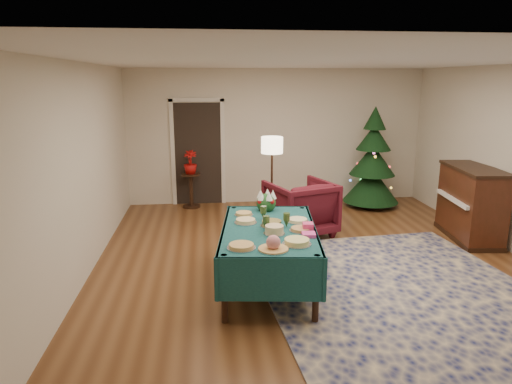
{
  "coord_description": "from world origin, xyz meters",
  "views": [
    {
      "loc": [
        -1.45,
        -5.67,
        2.48
      ],
      "look_at": [
        -0.76,
        0.46,
        0.96
      ],
      "focal_mm": 32.0,
      "sensor_mm": 36.0,
      "label": 1
    }
  ],
  "objects": [
    {
      "name": "room_shell",
      "position": [
        0.0,
        0.0,
        1.35
      ],
      "size": [
        7.0,
        7.0,
        7.0
      ],
      "color": "#593319",
      "rests_on": "ground"
    },
    {
      "name": "side_table",
      "position": [
        -1.75,
        3.2,
        0.33
      ],
      "size": [
        0.38,
        0.38,
        0.68
      ],
      "color": "black",
      "rests_on": "ground"
    },
    {
      "name": "goblet_0",
      "position": [
        -0.74,
        -0.19,
        0.85
      ],
      "size": [
        0.08,
        0.08,
        0.18
      ],
      "color": "#2D471E",
      "rests_on": "buffet_table"
    },
    {
      "name": "piano",
      "position": [
        2.7,
        0.86,
        0.57
      ],
      "size": [
        0.77,
        1.4,
        1.16
      ],
      "color": "black",
      "rests_on": "ground"
    },
    {
      "name": "platter_6",
      "position": [
        -0.68,
        -0.47,
        0.79
      ],
      "size": [
        0.28,
        0.28,
        0.07
      ],
      "color": "silver",
      "rests_on": "buffet_table"
    },
    {
      "name": "gift_box",
      "position": [
        -0.28,
        -0.7,
        0.8
      ],
      "size": [
        0.13,
        0.13,
        0.1
      ],
      "primitive_type": "cube",
      "rotation": [
        0.0,
        0.0,
        -0.12
      ],
      "color": "#E33F78",
      "rests_on": "buffet_table"
    },
    {
      "name": "platter_0",
      "position": [
        -1.1,
        -1.17,
        0.78
      ],
      "size": [
        0.31,
        0.31,
        0.05
      ],
      "color": "silver",
      "rests_on": "buffet_table"
    },
    {
      "name": "centerpiece",
      "position": [
        -0.65,
        0.23,
        0.89
      ],
      "size": [
        0.27,
        0.27,
        0.31
      ],
      "color": "#1E4C1E",
      "rests_on": "buffet_table"
    },
    {
      "name": "floor_lamp",
      "position": [
        -0.32,
        1.98,
        1.3
      ],
      "size": [
        0.37,
        0.37,
        1.54
      ],
      "color": "#A57F3F",
      "rests_on": "ground"
    },
    {
      "name": "goblet_1",
      "position": [
        -0.5,
        -0.52,
        0.85
      ],
      "size": [
        0.08,
        0.08,
        0.18
      ],
      "color": "#2D471E",
      "rests_on": "buffet_table"
    },
    {
      "name": "rug",
      "position": [
        0.84,
        -1.06,
        0.01
      ],
      "size": [
        3.53,
        4.44,
        0.02
      ],
      "primitive_type": "cube",
      "rotation": [
        0.0,
        0.0,
        0.08
      ],
      "color": "navy",
      "rests_on": "ground"
    },
    {
      "name": "platter_3",
      "position": [
        -0.69,
        -0.75,
        0.8
      ],
      "size": [
        0.25,
        0.25,
        0.1
      ],
      "color": "silver",
      "rests_on": "buffet_table"
    },
    {
      "name": "armchair",
      "position": [
        0.06,
        1.37,
        0.49
      ],
      "size": [
        1.2,
        1.17,
        0.99
      ],
      "primitive_type": "imported",
      "rotation": [
        0.0,
        0.0,
        3.48
      ],
      "color": "#4C101A",
      "rests_on": "ground"
    },
    {
      "name": "platter_4",
      "position": [
        -0.36,
        -0.68,
        0.77
      ],
      "size": [
        0.27,
        0.27,
        0.04
      ],
      "color": "silver",
      "rests_on": "buffet_table"
    },
    {
      "name": "platter_1",
      "position": [
        -0.77,
        -1.26,
        0.82
      ],
      "size": [
        0.32,
        0.32,
        0.16
      ],
      "color": "silver",
      "rests_on": "buffet_table"
    },
    {
      "name": "platter_5",
      "position": [
        -0.98,
        -0.3,
        0.78
      ],
      "size": [
        0.28,
        0.28,
        0.05
      ],
      "color": "silver",
      "rests_on": "buffet_table"
    },
    {
      "name": "goblet_2",
      "position": [
        -0.76,
        -0.61,
        0.85
      ],
      "size": [
        0.08,
        0.08,
        0.18
      ],
      "color": "#2D471E",
      "rests_on": "buffet_table"
    },
    {
      "name": "platter_7",
      "position": [
        -0.33,
        -0.33,
        0.77
      ],
      "size": [
        0.28,
        0.28,
        0.04
      ],
      "color": "silver",
      "rests_on": "buffet_table"
    },
    {
      "name": "christmas_tree",
      "position": [
        1.83,
        2.9,
        0.89
      ],
      "size": [
        1.21,
        1.21,
        1.99
      ],
      "color": "black",
      "rests_on": "ground"
    },
    {
      "name": "potted_plant",
      "position": [
        -1.75,
        3.2,
        0.81
      ],
      "size": [
        0.26,
        0.46,
        0.26
      ],
      "primitive_type": "imported",
      "color": "#A50D0B",
      "rests_on": "side_table"
    },
    {
      "name": "doorway",
      "position": [
        -1.6,
        3.48,
        1.1
      ],
      "size": [
        1.08,
        0.04,
        2.16
      ],
      "color": "black",
      "rests_on": "ground"
    },
    {
      "name": "platter_8",
      "position": [
        -0.97,
        0.03,
        0.77
      ],
      "size": [
        0.24,
        0.24,
        0.04
      ],
      "color": "silver",
      "rests_on": "buffet_table"
    },
    {
      "name": "napkin_stack",
      "position": [
        -0.31,
        -0.87,
        0.77
      ],
      "size": [
        0.17,
        0.17,
        0.04
      ],
      "primitive_type": "cube",
      "rotation": [
        0.0,
        0.0,
        -0.12
      ],
      "color": "#DF3E97",
      "rests_on": "buffet_table"
    },
    {
      "name": "platter_2",
      "position": [
        -0.5,
        -1.12,
        0.78
      ],
      "size": [
        0.31,
        0.31,
        0.06
      ],
      "color": "silver",
      "rests_on": "buffet_table"
    },
    {
      "name": "buffet_table",
      "position": [
        -0.72,
        -0.52,
        0.6
      ],
      "size": [
        1.36,
        2.06,
        0.75
      ],
      "color": "black",
      "rests_on": "ground"
    }
  ]
}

